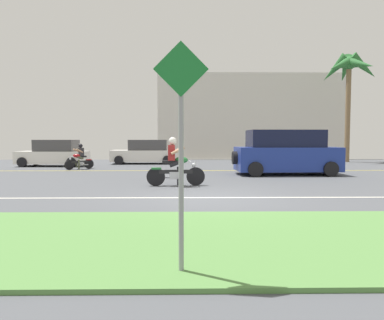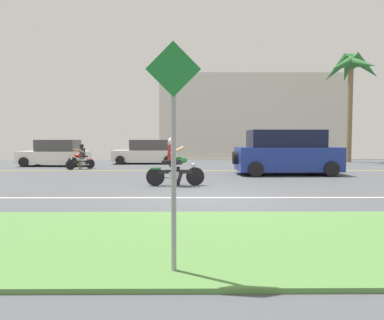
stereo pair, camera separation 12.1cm
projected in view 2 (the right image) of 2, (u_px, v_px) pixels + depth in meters
name	position (u px, v px, depth m)	size (l,w,h in m)	color
ground	(204.00, 184.00, 12.56)	(56.00, 30.00, 0.04)	#4C4F54
grass_median	(222.00, 239.00, 5.47)	(56.00, 3.80, 0.06)	#548442
lane_line_near	(208.00, 198.00, 9.49)	(50.40, 0.12, 0.01)	silver
lane_line_far	(199.00, 171.00, 17.72)	(50.40, 0.12, 0.01)	yellow
motorcyclist	(175.00, 165.00, 11.92)	(1.99, 0.65, 1.66)	black
suv_nearby	(286.00, 153.00, 15.72)	(4.71, 2.24, 2.00)	navy
parked_car_0	(55.00, 154.00, 20.77)	(4.04, 1.99, 1.55)	white
parked_car_1	(147.00, 152.00, 22.88)	(4.23, 2.05, 1.55)	white
palm_tree_0	(351.00, 71.00, 24.19)	(4.07, 4.18, 7.60)	brown
motorcyclist_distant	(81.00, 158.00, 18.63)	(1.24, 1.15, 1.35)	black
street_sign	(173.00, 135.00, 3.98)	(0.62, 0.06, 2.68)	gray
building_far	(250.00, 117.00, 30.36)	(15.44, 4.00, 6.98)	beige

